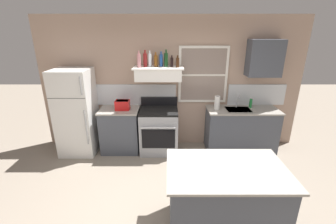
{
  "coord_description": "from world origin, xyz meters",
  "views": [
    {
      "loc": [
        -0.06,
        -2.45,
        2.42
      ],
      "look_at": [
        -0.05,
        1.2,
        1.1
      ],
      "focal_mm": 24.41,
      "sensor_mm": 36.0,
      "label": 1
    }
  ],
  "objects_px": {
    "refrigerator": "(75,112)",
    "bottle_rose_pink": "(138,61)",
    "bottle_clear_tall": "(149,60)",
    "kitchen_island": "(223,199)",
    "paper_towel_roll": "(216,103)",
    "bottle_brown_stout": "(177,62)",
    "bottle_balsamic_dark": "(171,62)",
    "bottle_red_label_wine": "(144,60)",
    "bottle_dark_green_wine": "(165,60)",
    "dish_soap_bottle": "(250,103)",
    "stove_range": "(158,130)",
    "toaster": "(122,105)",
    "bottle_amber_wine": "(155,61)",
    "bottle_blue_liqueur": "(160,60)"
  },
  "relations": [
    {
      "from": "bottle_balsamic_dark",
      "to": "paper_towel_roll",
      "type": "relative_size",
      "value": 0.82
    },
    {
      "from": "bottle_clear_tall",
      "to": "kitchen_island",
      "type": "distance_m",
      "value": 2.8
    },
    {
      "from": "toaster",
      "to": "stove_range",
      "type": "height_order",
      "value": "toaster"
    },
    {
      "from": "paper_towel_roll",
      "to": "kitchen_island",
      "type": "xyz_separation_m",
      "value": [
        -0.3,
        -2.09,
        -0.59
      ]
    },
    {
      "from": "bottle_blue_liqueur",
      "to": "bottle_dark_green_wine",
      "type": "xyz_separation_m",
      "value": [
        0.1,
        -0.04,
        0.02
      ]
    },
    {
      "from": "bottle_brown_stout",
      "to": "paper_towel_roll",
      "type": "xyz_separation_m",
      "value": [
        0.8,
        -0.02,
        -0.79
      ]
    },
    {
      "from": "refrigerator",
      "to": "bottle_red_label_wine",
      "type": "bearing_deg",
      "value": 5.32
    },
    {
      "from": "bottle_balsamic_dark",
      "to": "bottle_brown_stout",
      "type": "bearing_deg",
      "value": -14.66
    },
    {
      "from": "bottle_clear_tall",
      "to": "bottle_red_label_wine",
      "type": "bearing_deg",
      "value": -163.23
    },
    {
      "from": "bottle_balsamic_dark",
      "to": "bottle_red_label_wine",
      "type": "bearing_deg",
      "value": 176.95
    },
    {
      "from": "bottle_clear_tall",
      "to": "bottle_amber_wine",
      "type": "bearing_deg",
      "value": -1.99
    },
    {
      "from": "bottle_brown_stout",
      "to": "paper_towel_roll",
      "type": "bearing_deg",
      "value": -1.09
    },
    {
      "from": "toaster",
      "to": "bottle_balsamic_dark",
      "type": "relative_size",
      "value": 1.34
    },
    {
      "from": "stove_range",
      "to": "paper_towel_roll",
      "type": "xyz_separation_m",
      "value": [
        1.17,
        0.04,
        0.58
      ]
    },
    {
      "from": "stove_range",
      "to": "bottle_brown_stout",
      "type": "bearing_deg",
      "value": 8.18
    },
    {
      "from": "bottle_rose_pink",
      "to": "kitchen_island",
      "type": "height_order",
      "value": "bottle_rose_pink"
    },
    {
      "from": "stove_range",
      "to": "paper_towel_roll",
      "type": "bearing_deg",
      "value": 1.83
    },
    {
      "from": "bottle_clear_tall",
      "to": "kitchen_island",
      "type": "relative_size",
      "value": 0.22
    },
    {
      "from": "bottle_red_label_wine",
      "to": "refrigerator",
      "type": "bearing_deg",
      "value": -174.68
    },
    {
      "from": "refrigerator",
      "to": "bottle_brown_stout",
      "type": "distance_m",
      "value": 2.24
    },
    {
      "from": "stove_range",
      "to": "bottle_brown_stout",
      "type": "height_order",
      "value": "bottle_brown_stout"
    },
    {
      "from": "stove_range",
      "to": "bottle_red_label_wine",
      "type": "distance_m",
      "value": 1.44
    },
    {
      "from": "bottle_blue_liqueur",
      "to": "bottle_dark_green_wine",
      "type": "bearing_deg",
      "value": -20.43
    },
    {
      "from": "refrigerator",
      "to": "bottle_brown_stout",
      "type": "relative_size",
      "value": 7.72
    },
    {
      "from": "paper_towel_roll",
      "to": "refrigerator",
      "type": "bearing_deg",
      "value": -178.77
    },
    {
      "from": "refrigerator",
      "to": "bottle_rose_pink",
      "type": "relative_size",
      "value": 5.66
    },
    {
      "from": "refrigerator",
      "to": "bottle_dark_green_wine",
      "type": "bearing_deg",
      "value": 4.35
    },
    {
      "from": "bottle_clear_tall",
      "to": "bottle_dark_green_wine",
      "type": "relative_size",
      "value": 0.94
    },
    {
      "from": "kitchen_island",
      "to": "bottle_blue_liqueur",
      "type": "bearing_deg",
      "value": 110.45
    },
    {
      "from": "bottle_rose_pink",
      "to": "bottle_amber_wine",
      "type": "relative_size",
      "value": 1.12
    },
    {
      "from": "toaster",
      "to": "stove_range",
      "type": "bearing_deg",
      "value": -0.75
    },
    {
      "from": "bottle_blue_liqueur",
      "to": "kitchen_island",
      "type": "bearing_deg",
      "value": -69.55
    },
    {
      "from": "bottle_brown_stout",
      "to": "toaster",
      "type": "bearing_deg",
      "value": -177.72
    },
    {
      "from": "bottle_dark_green_wine",
      "to": "dish_soap_bottle",
      "type": "xyz_separation_m",
      "value": [
        1.73,
        0.02,
        -0.88
      ]
    },
    {
      "from": "kitchen_island",
      "to": "dish_soap_bottle",
      "type": "bearing_deg",
      "value": 65.26
    },
    {
      "from": "refrigerator",
      "to": "toaster",
      "type": "height_order",
      "value": "refrigerator"
    },
    {
      "from": "dish_soap_bottle",
      "to": "bottle_red_label_wine",
      "type": "bearing_deg",
      "value": -179.2
    },
    {
      "from": "bottle_blue_liqueur",
      "to": "refrigerator",
      "type": "bearing_deg",
      "value": -174.21
    },
    {
      "from": "refrigerator",
      "to": "kitchen_island",
      "type": "bearing_deg",
      "value": -38.76
    },
    {
      "from": "bottle_clear_tall",
      "to": "kitchen_island",
      "type": "height_order",
      "value": "bottle_clear_tall"
    },
    {
      "from": "bottle_rose_pink",
      "to": "stove_range",
      "type": "bearing_deg",
      "value": -6.58
    },
    {
      "from": "refrigerator",
      "to": "bottle_clear_tall",
      "type": "distance_m",
      "value": 1.8
    },
    {
      "from": "paper_towel_roll",
      "to": "dish_soap_bottle",
      "type": "distance_m",
      "value": 0.72
    },
    {
      "from": "bottle_rose_pink",
      "to": "bottle_amber_wine",
      "type": "distance_m",
      "value": 0.32
    },
    {
      "from": "bottle_clear_tall",
      "to": "bottle_brown_stout",
      "type": "bearing_deg",
      "value": -8.69
    },
    {
      "from": "kitchen_island",
      "to": "paper_towel_roll",
      "type": "bearing_deg",
      "value": 81.93
    },
    {
      "from": "bottle_rose_pink",
      "to": "paper_towel_roll",
      "type": "distance_m",
      "value": 1.74
    },
    {
      "from": "kitchen_island",
      "to": "bottle_dark_green_wine",
      "type": "bearing_deg",
      "value": 108.51
    },
    {
      "from": "bottle_rose_pink",
      "to": "refrigerator",
      "type": "bearing_deg",
      "value": -177.14
    },
    {
      "from": "paper_towel_roll",
      "to": "bottle_amber_wine",
      "type": "bearing_deg",
      "value": 175.68
    }
  ]
}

